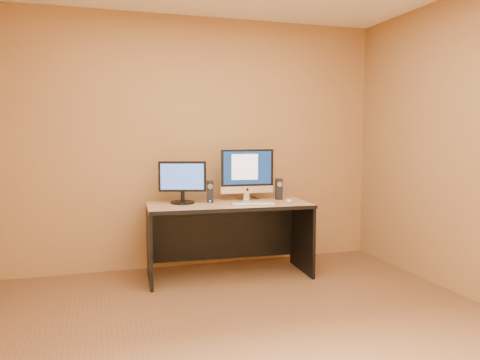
# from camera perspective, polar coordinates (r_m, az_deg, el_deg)

# --- Properties ---
(floor) EXTENTS (4.00, 4.00, 0.00)m
(floor) POSITION_cam_1_polar(r_m,az_deg,el_deg) (3.31, 2.11, -19.23)
(floor) COLOR brown
(floor) RESTS_ON ground
(walls) EXTENTS (4.00, 4.00, 2.60)m
(walls) POSITION_cam_1_polar(r_m,az_deg,el_deg) (3.01, 2.20, 3.85)
(walls) COLOR olive
(walls) RESTS_ON ground
(desk) EXTENTS (1.60, 0.77, 0.72)m
(desk) POSITION_cam_1_polar(r_m,az_deg,el_deg) (4.62, -1.36, -7.30)
(desk) COLOR tan
(desk) RESTS_ON ground
(imac) EXTENTS (0.56, 0.23, 0.54)m
(imac) POSITION_cam_1_polar(r_m,az_deg,el_deg) (4.72, 0.95, 0.72)
(imac) COLOR silver
(imac) RESTS_ON desk
(second_monitor) EXTENTS (0.52, 0.35, 0.41)m
(second_monitor) POSITION_cam_1_polar(r_m,az_deg,el_deg) (4.56, -7.03, -0.30)
(second_monitor) COLOR black
(second_monitor) RESTS_ON desk
(speaker_left) EXTENTS (0.08, 0.08, 0.21)m
(speaker_left) POSITION_cam_1_polar(r_m,az_deg,el_deg) (4.61, -3.67, -1.41)
(speaker_left) COLOR black
(speaker_left) RESTS_ON desk
(speaker_right) EXTENTS (0.08, 0.08, 0.21)m
(speaker_right) POSITION_cam_1_polar(r_m,az_deg,el_deg) (4.82, 4.77, -1.12)
(speaker_right) COLOR black
(speaker_right) RESTS_ON desk
(keyboard) EXTENTS (0.43, 0.18, 0.02)m
(keyboard) POSITION_cam_1_polar(r_m,az_deg,el_deg) (4.44, 1.63, -2.97)
(keyboard) COLOR #B6B6BA
(keyboard) RESTS_ON desk
(mouse) EXTENTS (0.08, 0.11, 0.04)m
(mouse) POSITION_cam_1_polar(r_m,az_deg,el_deg) (4.62, 5.97, -2.55)
(mouse) COLOR silver
(mouse) RESTS_ON desk
(cable_a) EXTENTS (0.03, 0.21, 0.01)m
(cable_a) POSITION_cam_1_polar(r_m,az_deg,el_deg) (4.93, 1.81, -2.17)
(cable_a) COLOR black
(cable_a) RESTS_ON desk
(cable_b) EXTENTS (0.09, 0.16, 0.01)m
(cable_b) POSITION_cam_1_polar(r_m,az_deg,el_deg) (4.90, 0.39, -2.20)
(cable_b) COLOR black
(cable_b) RESTS_ON desk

